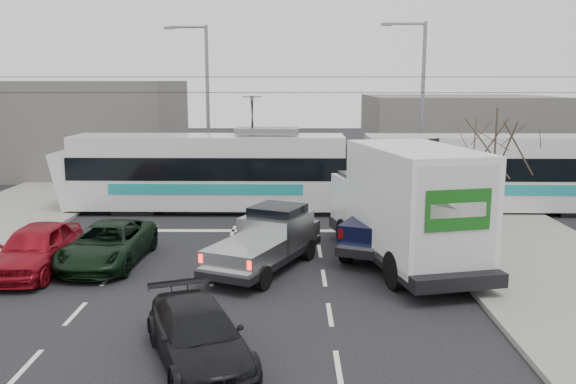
{
  "coord_description": "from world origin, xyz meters",
  "views": [
    {
      "loc": [
        0.71,
        -18.14,
        6.06
      ],
      "look_at": [
        0.55,
        4.98,
        1.8
      ],
      "focal_mm": 38.0,
      "sensor_mm": 36.0,
      "label": 1
    }
  ],
  "objects_px": {
    "green_car": "(108,244)",
    "red_car": "(36,249)",
    "traffic_signal": "(434,163)",
    "street_lamp_near": "(419,98)",
    "bare_tree": "(495,148)",
    "silver_pickup": "(269,239)",
    "dark_car": "(199,335)",
    "navy_pickup": "(392,217)",
    "street_lamp_far": "(204,97)",
    "tram": "(354,172)",
    "box_truck": "(406,207)"
  },
  "relations": [
    {
      "from": "bare_tree",
      "to": "red_car",
      "type": "relative_size",
      "value": 1.09
    },
    {
      "from": "dark_car",
      "to": "navy_pickup",
      "type": "bearing_deg",
      "value": 36.35
    },
    {
      "from": "tram",
      "to": "red_car",
      "type": "bearing_deg",
      "value": -139.59
    },
    {
      "from": "bare_tree",
      "to": "tram",
      "type": "height_order",
      "value": "tram"
    },
    {
      "from": "traffic_signal",
      "to": "box_truck",
      "type": "distance_m",
      "value": 5.59
    },
    {
      "from": "bare_tree",
      "to": "traffic_signal",
      "type": "bearing_deg",
      "value": 105.76
    },
    {
      "from": "bare_tree",
      "to": "red_car",
      "type": "bearing_deg",
      "value": -172.53
    },
    {
      "from": "silver_pickup",
      "to": "tram",
      "type": "bearing_deg",
      "value": 91.77
    },
    {
      "from": "traffic_signal",
      "to": "silver_pickup",
      "type": "height_order",
      "value": "traffic_signal"
    },
    {
      "from": "tram",
      "to": "dark_car",
      "type": "xyz_separation_m",
      "value": [
        -4.86,
        -15.53,
        -1.25
      ]
    },
    {
      "from": "street_lamp_near",
      "to": "red_car",
      "type": "distance_m",
      "value": 20.46
    },
    {
      "from": "bare_tree",
      "to": "street_lamp_near",
      "type": "distance_m",
      "value": 11.58
    },
    {
      "from": "street_lamp_far",
      "to": "dark_car",
      "type": "distance_m",
      "value": 22.44
    },
    {
      "from": "silver_pickup",
      "to": "dark_car",
      "type": "relative_size",
      "value": 1.29
    },
    {
      "from": "navy_pickup",
      "to": "dark_car",
      "type": "xyz_separation_m",
      "value": [
        -5.61,
        -9.09,
        -0.56
      ]
    },
    {
      "from": "navy_pickup",
      "to": "green_car",
      "type": "height_order",
      "value": "navy_pickup"
    },
    {
      "from": "green_car",
      "to": "red_car",
      "type": "relative_size",
      "value": 1.07
    },
    {
      "from": "street_lamp_near",
      "to": "red_car",
      "type": "height_order",
      "value": "street_lamp_near"
    },
    {
      "from": "street_lamp_near",
      "to": "navy_pickup",
      "type": "xyz_separation_m",
      "value": [
        -3.01,
        -10.71,
        -3.92
      ]
    },
    {
      "from": "silver_pickup",
      "to": "bare_tree",
      "type": "bearing_deg",
      "value": 34.91
    },
    {
      "from": "street_lamp_near",
      "to": "red_car",
      "type": "xyz_separation_m",
      "value": [
        -14.77,
        -13.47,
        -4.33
      ]
    },
    {
      "from": "bare_tree",
      "to": "red_car",
      "type": "height_order",
      "value": "bare_tree"
    },
    {
      "from": "tram",
      "to": "traffic_signal",
      "type": "bearing_deg",
      "value": -47.44
    },
    {
      "from": "tram",
      "to": "box_truck",
      "type": "bearing_deg",
      "value": -83.54
    },
    {
      "from": "street_lamp_near",
      "to": "silver_pickup",
      "type": "distance_m",
      "value": 15.44
    },
    {
      "from": "street_lamp_near",
      "to": "green_car",
      "type": "distance_m",
      "value": 18.45
    },
    {
      "from": "street_lamp_near",
      "to": "green_car",
      "type": "height_order",
      "value": "street_lamp_near"
    },
    {
      "from": "bare_tree",
      "to": "silver_pickup",
      "type": "distance_m",
      "value": 8.29
    },
    {
      "from": "traffic_signal",
      "to": "street_lamp_far",
      "type": "bearing_deg",
      "value": 138.28
    },
    {
      "from": "bare_tree",
      "to": "street_lamp_far",
      "type": "height_order",
      "value": "street_lamp_far"
    },
    {
      "from": "bare_tree",
      "to": "dark_car",
      "type": "bearing_deg",
      "value": -137.03
    },
    {
      "from": "bare_tree",
      "to": "street_lamp_far",
      "type": "relative_size",
      "value": 0.56
    },
    {
      "from": "street_lamp_far",
      "to": "red_car",
      "type": "relative_size",
      "value": 1.97
    },
    {
      "from": "street_lamp_far",
      "to": "tram",
      "type": "height_order",
      "value": "street_lamp_far"
    },
    {
      "from": "box_truck",
      "to": "navy_pickup",
      "type": "height_order",
      "value": "box_truck"
    },
    {
      "from": "green_car",
      "to": "red_car",
      "type": "distance_m",
      "value": 2.21
    },
    {
      "from": "traffic_signal",
      "to": "street_lamp_far",
      "type": "distance_m",
      "value": 14.47
    },
    {
      "from": "green_car",
      "to": "traffic_signal",
      "type": "bearing_deg",
      "value": 25.77
    },
    {
      "from": "box_truck",
      "to": "green_car",
      "type": "distance_m",
      "value": 9.95
    },
    {
      "from": "tram",
      "to": "dark_car",
      "type": "bearing_deg",
      "value": -106.88
    },
    {
      "from": "bare_tree",
      "to": "silver_pickup",
      "type": "height_order",
      "value": "bare_tree"
    },
    {
      "from": "bare_tree",
      "to": "silver_pickup",
      "type": "bearing_deg",
      "value": -169.55
    },
    {
      "from": "street_lamp_near",
      "to": "tram",
      "type": "bearing_deg",
      "value": -131.37
    },
    {
      "from": "traffic_signal",
      "to": "silver_pickup",
      "type": "relative_size",
      "value": 0.64
    },
    {
      "from": "dark_car",
      "to": "traffic_signal",
      "type": "bearing_deg",
      "value": 35.71
    },
    {
      "from": "bare_tree",
      "to": "red_car",
      "type": "distance_m",
      "value": 15.48
    },
    {
      "from": "bare_tree",
      "to": "navy_pickup",
      "type": "relative_size",
      "value": 0.82
    },
    {
      "from": "street_lamp_near",
      "to": "green_car",
      "type": "bearing_deg",
      "value": -135.41
    },
    {
      "from": "street_lamp_far",
      "to": "green_car",
      "type": "relative_size",
      "value": 1.83
    },
    {
      "from": "dark_car",
      "to": "tram",
      "type": "bearing_deg",
      "value": 50.65
    }
  ]
}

